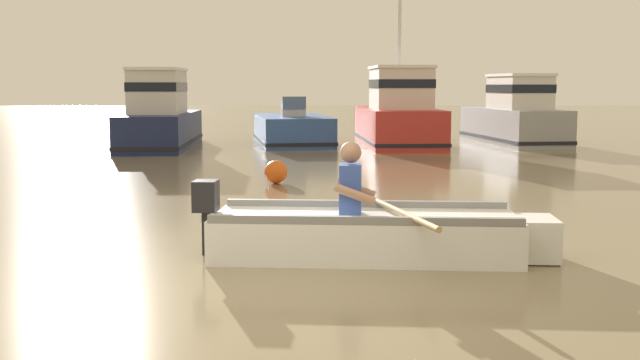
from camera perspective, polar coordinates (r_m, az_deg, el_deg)
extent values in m
plane|color=#7A6B4C|center=(6.57, -4.40, -8.48)|extent=(120.00, 120.00, 0.00)
cube|color=white|center=(7.89, 3.52, -4.17)|extent=(3.17, 1.31, 0.44)
cube|color=white|center=(8.07, 15.93, -4.19)|extent=(0.44, 0.63, 0.42)
cube|color=gray|center=(8.35, 3.56, -1.81)|extent=(3.04, 0.29, 0.08)
cube|color=gray|center=(7.35, 3.49, -3.04)|extent=(3.04, 0.29, 0.08)
cube|color=white|center=(7.86, 2.80, -2.88)|extent=(0.35, 1.03, 0.06)
cylinder|color=black|center=(8.07, -8.31, -3.63)|extent=(0.11, 0.11, 0.54)
cube|color=black|center=(8.01, -8.35, -1.17)|extent=(0.26, 0.30, 0.32)
cube|color=#334C99|center=(7.82, 2.44, -0.71)|extent=(0.24, 0.35, 0.52)
sphere|color=#9E7051|center=(7.77, 2.46, 2.07)|extent=(0.22, 0.22, 0.22)
cylinder|color=#9E7051|center=(8.04, 2.84, -0.64)|extent=(0.43, 0.12, 0.23)
cylinder|color=#9E7051|center=(7.60, 2.77, -1.09)|extent=(0.43, 0.12, 0.23)
cylinder|color=tan|center=(7.70, 6.13, -2.37)|extent=(0.55, 1.95, 0.06)
cube|color=#19234C|center=(22.21, -11.56, 3.66)|extent=(1.95, 5.61, 0.98)
cube|color=black|center=(22.23, -11.54, 2.85)|extent=(1.99, 5.66, 0.10)
cube|color=silver|center=(21.68, -11.83, 6.42)|extent=(1.43, 2.39, 1.17)
cube|color=black|center=(21.68, -11.84, 6.81)|extent=(1.46, 2.42, 0.24)
cube|color=white|center=(21.68, -11.88, 8.08)|extent=(1.50, 2.51, 0.08)
cube|color=#2D519E|center=(22.94, -1.94, 3.75)|extent=(2.64, 4.73, 0.85)
cube|color=black|center=(22.95, -1.94, 3.06)|extent=(2.68, 4.78, 0.10)
cube|color=beige|center=(22.57, -1.85, 5.33)|extent=(0.76, 0.60, 0.44)
cube|color=slate|center=(22.31, -1.77, 5.78)|extent=(0.68, 0.15, 0.36)
cube|color=#B72D28|center=(22.55, 5.97, 3.96)|extent=(2.27, 5.25, 1.08)
cube|color=black|center=(22.57, 5.96, 3.06)|extent=(2.32, 5.29, 0.10)
cube|color=silver|center=(22.06, 6.20, 6.78)|extent=(1.67, 2.25, 1.14)
cube|color=black|center=(22.06, 6.20, 7.15)|extent=(1.70, 2.28, 0.24)
cube|color=white|center=(22.07, 6.22, 8.36)|extent=(1.75, 2.36, 0.08)
cylinder|color=silver|center=(22.43, 6.11, 10.39)|extent=(0.10, 0.10, 3.96)
cube|color=gray|center=(23.99, 14.32, 3.93)|extent=(2.29, 5.30, 1.06)
cube|color=black|center=(24.01, 14.29, 3.11)|extent=(2.33, 5.34, 0.10)
cube|color=silver|center=(23.54, 14.81, 6.31)|extent=(1.55, 2.30, 0.95)
cube|color=black|center=(23.53, 14.82, 6.60)|extent=(1.58, 2.33, 0.24)
cube|color=white|center=(23.54, 14.85, 7.57)|extent=(1.62, 2.42, 0.08)
sphere|color=#E55919|center=(13.76, -3.14, 0.61)|extent=(0.42, 0.42, 0.42)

